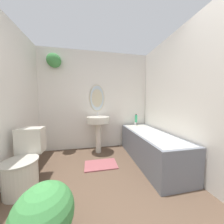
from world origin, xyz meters
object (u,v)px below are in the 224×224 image
shampoo_bottle (136,118)px  toilet (24,163)px  potted_plant (44,217)px  pedestal_sink (98,124)px  bathtub (150,146)px

shampoo_bottle → toilet: bearing=-153.0°
toilet → potted_plant: bearing=-56.7°
potted_plant → pedestal_sink: bearing=72.6°
toilet → pedestal_sink: size_ratio=0.83×
pedestal_sink → bathtub: bearing=-31.2°
toilet → bathtub: (2.03, 0.31, -0.03)m
pedestal_sink → bathtub: (0.97, -0.59, -0.36)m
shampoo_bottle → potted_plant: shampoo_bottle is taller
potted_plant → shampoo_bottle: bearing=50.6°
pedestal_sink → potted_plant: 1.82m
toilet → pedestal_sink: 1.43m
pedestal_sink → shampoo_bottle: bearing=9.1°
bathtub → potted_plant: size_ratio=3.05×
toilet → potted_plant: (0.53, -0.81, -0.02)m
toilet → potted_plant: 0.97m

